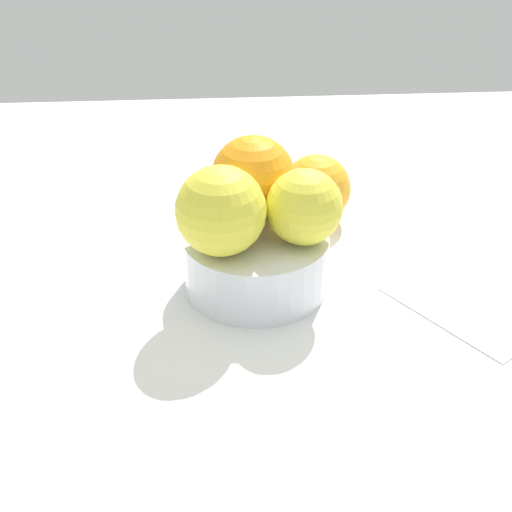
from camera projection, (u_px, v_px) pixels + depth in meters
ground_plane at (256, 294)px, 62.21cm from camera, size 110.00×110.00×2.00cm
fruit_bowl at (256, 262)px, 60.32cm from camera, size 13.35×13.35×5.39cm
orange_in_bowl_0 at (304, 207)px, 56.35cm from camera, size 6.74×6.74×6.74cm
orange_in_bowl_1 at (221, 211)px, 54.64cm from camera, size 7.77×7.77×7.77cm
orange_in_bowl_2 at (249, 178)px, 60.00cm from camera, size 7.88×7.88×7.88cm
orange_loose_0 at (316, 189)px, 70.79cm from camera, size 7.46×7.46×7.46cm
folded_napkin at (482, 295)px, 60.09cm from camera, size 18.90×18.90×0.30cm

